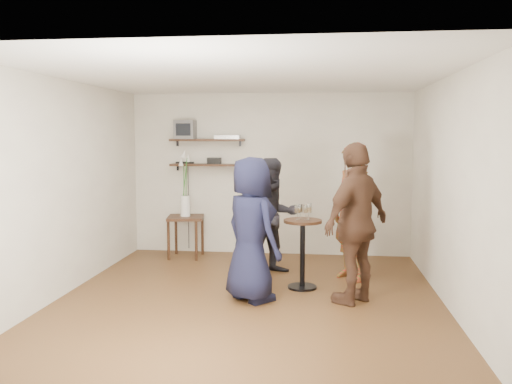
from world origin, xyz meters
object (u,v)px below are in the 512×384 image
(side_table, at_px, (186,223))
(person_brown, at_px, (357,223))
(drinks_table, at_px, (303,244))
(person_navy, at_px, (251,229))
(radio, at_px, (214,161))
(person_plaid, at_px, (353,212))
(dvd_deck, at_px, (228,137))
(person_dark, at_px, (274,216))
(crt_monitor, at_px, (185,130))

(side_table, distance_m, person_brown, 3.27)
(side_table, bearing_deg, drinks_table, -38.95)
(person_navy, bearing_deg, radio, -24.02)
(drinks_table, bearing_deg, side_table, 141.05)
(radio, bearing_deg, side_table, -140.53)
(person_brown, bearing_deg, person_plaid, -141.46)
(dvd_deck, height_order, person_plaid, dvd_deck)
(drinks_table, height_order, person_brown, person_brown)
(person_dark, distance_m, person_navy, 1.27)
(person_navy, distance_m, person_brown, 1.21)
(dvd_deck, bearing_deg, person_dark, -54.20)
(dvd_deck, relative_size, drinks_table, 0.46)
(drinks_table, distance_m, person_dark, 0.85)
(side_table, relative_size, person_dark, 0.41)
(drinks_table, height_order, person_navy, person_navy)
(person_plaid, height_order, person_navy, person_plaid)
(dvd_deck, height_order, person_navy, dvd_deck)
(crt_monitor, relative_size, person_plaid, 0.17)
(drinks_table, bearing_deg, person_dark, 121.79)
(radio, relative_size, side_table, 0.33)
(dvd_deck, xyz_separation_m, side_table, (-0.62, -0.33, -1.35))
(crt_monitor, xyz_separation_m, person_plaid, (2.60, -1.36, -1.10))
(radio, relative_size, drinks_table, 0.25)
(radio, xyz_separation_m, person_brown, (2.13, -2.38, -0.59))
(drinks_table, bearing_deg, person_navy, -135.34)
(person_dark, bearing_deg, crt_monitor, 110.85)
(person_brown, bearing_deg, person_dark, -99.54)
(crt_monitor, distance_m, person_dark, 2.28)
(drinks_table, bearing_deg, dvd_deck, 124.36)
(radio, relative_size, person_navy, 0.13)
(dvd_deck, bearing_deg, radio, 180.00)
(person_brown, bearing_deg, person_navy, -48.10)
(dvd_deck, xyz_separation_m, person_brown, (1.90, -2.38, -0.97))
(person_plaid, bearing_deg, crt_monitor, -155.57)
(person_dark, relative_size, person_navy, 0.96)
(dvd_deck, distance_m, person_navy, 2.74)
(side_table, height_order, person_brown, person_brown)
(dvd_deck, xyz_separation_m, person_plaid, (1.91, -1.36, -0.98))
(side_table, distance_m, drinks_table, 2.44)
(person_dark, xyz_separation_m, person_brown, (1.06, -1.20, 0.12))
(person_brown, bearing_deg, dvd_deck, -102.16)
(person_navy, bearing_deg, person_plaid, -93.36)
(crt_monitor, xyz_separation_m, person_brown, (2.59, -2.38, -1.09))
(person_navy, bearing_deg, person_dark, -51.44)
(radio, bearing_deg, drinks_table, -51.24)
(crt_monitor, bearing_deg, person_navy, -60.39)
(dvd_deck, relative_size, person_dark, 0.25)
(person_dark, xyz_separation_m, person_navy, (-0.15, -1.26, 0.03))
(dvd_deck, relative_size, side_table, 0.61)
(dvd_deck, relative_size, person_navy, 0.24)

